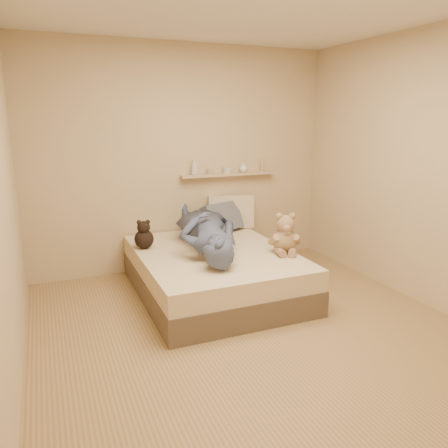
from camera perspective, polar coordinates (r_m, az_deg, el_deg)
name	(u,v)px	position (r m, az deg, el deg)	size (l,w,h in m)	color
room	(256,180)	(3.44, 4.19, 5.69)	(3.80, 3.80, 3.80)	#9D7D51
bed	(214,272)	(4.54, -1.37, -6.29)	(1.50, 1.90, 0.45)	brown
game_console	(228,250)	(3.95, 0.53, -3.36)	(0.20, 0.15, 0.06)	silver
teddy_bear	(285,236)	(4.40, 7.97, -1.62)	(0.33, 0.34, 0.42)	#9E7B56
dark_plush	(144,236)	(4.60, -10.42, -1.56)	(0.20, 0.20, 0.31)	black
pillow_cream	(231,212)	(5.36, 0.88, 1.62)	(0.55, 0.16, 0.40)	beige
pillow_grey	(222,218)	(5.17, -0.24, 0.83)	(0.50, 0.14, 0.34)	slate
person	(206,229)	(4.54, -2.39, -0.65)	(0.61, 1.67, 0.40)	#404865
wall_shelf	(228,174)	(5.35, 0.54, 6.49)	(1.20, 0.12, 0.03)	tan
shelf_bottles	(224,168)	(5.32, 0.03, 7.37)	(0.96, 0.13, 0.20)	silver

